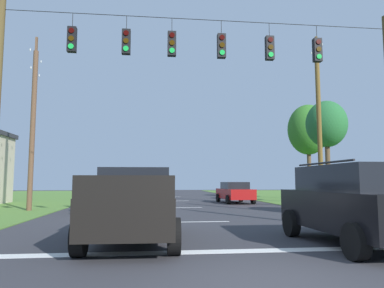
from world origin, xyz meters
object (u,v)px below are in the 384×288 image
Objects in this scene: pickup_truck at (134,204)px; tree_roadside_far_right at (326,125)px; overhead_signal_span at (204,96)px; distant_car_oncoming at (235,192)px; tree_roadside_right at (308,130)px; distant_car_crossing_white at (103,197)px; suv_black at (355,202)px; utility_pole_near_left at (33,123)px; utility_pole_mid_right at (319,122)px.

pickup_truck is 0.75× the size of tree_roadside_far_right.
distant_car_oncoming is (4.13, 12.68, -4.03)m from overhead_signal_span.
tree_roadside_right is at bearing 28.38° from distant_car_oncoming.
pickup_truck is 1.22× the size of distant_car_crossing_white.
suv_black reaches higher than pickup_truck.
utility_pole_near_left is at bearing -154.12° from tree_roadside_right.
utility_pole_near_left is 1.32× the size of tree_roadside_far_right.
pickup_truck is 5.65m from suv_black.
suv_black is at bearing -57.34° from overhead_signal_span.
tree_roadside_right is at bearing 76.82° from tree_roadside_far_right.
distant_car_crossing_white is 0.61× the size of tree_roadside_far_right.
utility_pole_near_left is at bearing 134.17° from suv_black.
distant_car_crossing_white and distant_car_oncoming have the same top height.
utility_pole_mid_right is (10.48, 10.55, 4.16)m from pickup_truck.
tree_roadside_right reaches higher than tree_roadside_far_right.
overhead_signal_span is 3.51× the size of distant_car_oncoming.
tree_roadside_right is at bearing 68.03° from suv_black.
pickup_truck is 9.62m from distant_car_crossing_white.
overhead_signal_span reaches higher than pickup_truck.
utility_pole_mid_right is at bearing 41.45° from overhead_signal_span.
overhead_signal_span is 6.81m from suv_black.
distant_car_oncoming is 0.53× the size of tree_roadside_right.
tree_roadside_far_right is at bearing 64.79° from suv_black.
tree_roadside_far_right is at bearing -103.18° from tree_roadside_right.
pickup_truck reaches higher than distant_car_oncoming.
distant_car_oncoming is at bearing 67.85° from pickup_truck.
tree_roadside_right is (8.71, 21.58, 5.00)m from suv_black.
utility_pole_mid_right is at bearing 67.24° from suv_black.
distant_car_oncoming is (1.07, 17.46, -0.27)m from suv_black.
tree_roadside_right is 1.15× the size of tree_roadside_far_right.
tree_roadside_far_right is at bearing 45.89° from overhead_signal_span.
utility_pole_mid_right reaches higher than overhead_signal_span.
distant_car_oncoming is at bearing 125.04° from utility_pole_mid_right.
distant_car_crossing_white is 5.69m from utility_pole_near_left.
pickup_truck is 17.42m from distant_car_oncoming.
distant_car_oncoming is at bearing 86.48° from suv_black.
tree_roadside_far_right is (7.26, 15.43, 4.48)m from suv_black.
distant_car_crossing_white is 13.25m from utility_pole_mid_right.
distant_car_crossing_white is 10.88m from distant_car_oncoming.
suv_black is at bearing -111.97° from tree_roadside_right.
overhead_signal_span is 1.61× the size of utility_pole_near_left.
tree_roadside_far_right reaches higher than pickup_truck.
tree_roadside_right is (16.19, 10.85, 5.27)m from distant_car_crossing_white.
utility_pole_near_left is at bearing 119.69° from pickup_truck.
utility_pole_mid_right reaches higher than utility_pole_near_left.
overhead_signal_span reaches higher than suv_black.
utility_pole_near_left reaches higher than pickup_truck.
pickup_truck is 0.66× the size of tree_roadside_right.
suv_black is at bearing -115.21° from tree_roadside_far_right.
utility_pole_near_left reaches higher than tree_roadside_far_right.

